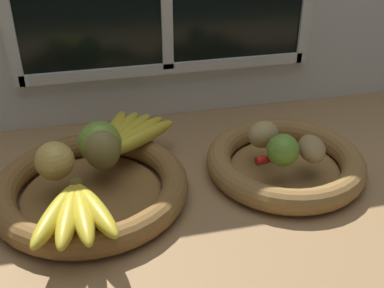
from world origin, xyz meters
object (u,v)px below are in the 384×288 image
at_px(fruit_bowl_right, 285,162).
at_px(fruit_bowl_left, 91,188).
at_px(pear_brown, 102,150).
at_px(banana_bunch_back, 128,135).
at_px(potato_small, 312,149).
at_px(banana_bunch_front, 75,212).
at_px(chili_pepper, 281,156).
at_px(potato_oblong, 263,134).
at_px(apple_golden_left, 55,160).
at_px(lime_near, 283,150).
at_px(apple_green_back, 100,142).

bearing_deg(fruit_bowl_right, fruit_bowl_left, 180.00).
bearing_deg(pear_brown, fruit_bowl_left, -141.79).
bearing_deg(banana_bunch_back, potato_small, -23.15).
xyz_separation_m(fruit_bowl_right, banana_bunch_front, (-0.39, -0.12, 0.04)).
bearing_deg(banana_bunch_front, chili_pepper, 13.43).
height_order(fruit_bowl_left, potato_oblong, potato_oblong).
xyz_separation_m(apple_golden_left, chili_pepper, (0.40, -0.04, -0.03)).
relative_size(potato_small, lime_near, 1.28).
xyz_separation_m(apple_green_back, potato_oblong, (0.30, -0.02, -0.01)).
relative_size(fruit_bowl_left, lime_near, 5.85).
bearing_deg(potato_oblong, lime_near, -81.35).
xyz_separation_m(apple_green_back, pear_brown, (0.00, -0.02, -0.00)).
distance_m(apple_green_back, chili_pepper, 0.33).
height_order(apple_green_back, banana_bunch_back, apple_green_back).
relative_size(apple_green_back, lime_near, 1.32).
height_order(apple_golden_left, pear_brown, pear_brown).
bearing_deg(lime_near, fruit_bowl_right, 56.31).
bearing_deg(potato_oblong, apple_golden_left, -177.36).
relative_size(fruit_bowl_right, apple_green_back, 3.89).
distance_m(pear_brown, lime_near, 0.32).
relative_size(apple_green_back, banana_bunch_front, 0.46).
relative_size(pear_brown, banana_bunch_front, 0.44).
distance_m(potato_small, lime_near, 0.06).
height_order(fruit_bowl_left, potato_small, potato_small).
relative_size(fruit_bowl_right, banana_bunch_back, 1.64).
xyz_separation_m(banana_bunch_back, potato_oblong, (0.25, -0.07, 0.01)).
bearing_deg(fruit_bowl_left, lime_near, -6.75).
bearing_deg(banana_bunch_front, potato_small, 11.01).
bearing_deg(banana_bunch_front, pear_brown, 69.56).
xyz_separation_m(potato_oblong, lime_near, (0.01, -0.07, 0.00)).
bearing_deg(potato_small, chili_pepper, 174.41).
height_order(pear_brown, lime_near, pear_brown).
bearing_deg(banana_bunch_front, potato_oblong, 22.27).
bearing_deg(apple_green_back, pear_brown, -83.73).
distance_m(apple_golden_left, banana_bunch_back, 0.16).
relative_size(apple_green_back, pear_brown, 1.06).
xyz_separation_m(fruit_bowl_right, pear_brown, (-0.34, 0.02, 0.06)).
relative_size(pear_brown, banana_bunch_back, 0.40).
xyz_separation_m(fruit_bowl_left, potato_small, (0.40, -0.03, 0.05)).
height_order(fruit_bowl_right, banana_bunch_back, banana_bunch_back).
distance_m(apple_green_back, pear_brown, 0.02).
distance_m(potato_oblong, lime_near, 0.07).
height_order(apple_green_back, apple_golden_left, apple_green_back).
height_order(banana_bunch_back, lime_near, lime_near).
height_order(apple_green_back, potato_small, apple_green_back).
height_order(apple_green_back, pear_brown, apple_green_back).
xyz_separation_m(banana_bunch_back, potato_small, (0.32, -0.14, 0.01)).
height_order(pear_brown, banana_bunch_front, pear_brown).
relative_size(banana_bunch_back, potato_oblong, 2.93).
bearing_deg(potato_oblong, fruit_bowl_right, -37.87).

